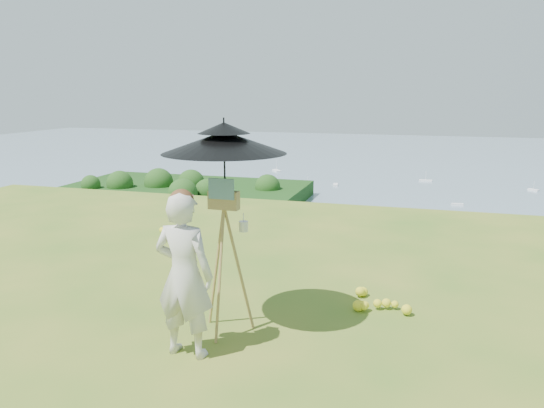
% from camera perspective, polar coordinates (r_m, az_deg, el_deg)
% --- Properties ---
extents(ground, '(14.00, 14.00, 0.00)m').
position_cam_1_polar(ground, '(6.68, -21.64, -10.99)').
color(ground, '#417220').
rests_on(ground, ground).
extents(shoreline_tier, '(170.00, 28.00, 8.00)m').
position_cam_1_polar(shoreline_tier, '(88.68, 12.65, -14.02)').
color(shoreline_tier, gray).
rests_on(shoreline_tier, bay_water).
extents(bay_water, '(700.00, 700.00, 0.00)m').
position_cam_1_polar(bay_water, '(247.52, 15.40, 3.12)').
color(bay_water, '#6F919E').
rests_on(bay_water, ground).
extents(peninsula, '(90.00, 60.00, 12.00)m').
position_cam_1_polar(peninsula, '(180.98, -9.68, 1.84)').
color(peninsula, '#16350E').
rests_on(peninsula, bay_water).
extents(slope_trees, '(110.00, 50.00, 6.00)m').
position_cam_1_polar(slope_trees, '(43.64, 10.12, -11.82)').
color(slope_trees, '#224514').
rests_on(slope_trees, forest_slope).
extents(harbor_town, '(110.00, 22.00, 5.00)m').
position_cam_1_polar(harbor_town, '(86.05, 12.85, -10.12)').
color(harbor_town, beige).
rests_on(harbor_town, shoreline_tier).
extents(moored_boats, '(140.00, 140.00, 0.70)m').
position_cam_1_polar(moored_boats, '(170.47, 10.56, -0.41)').
color(moored_boats, white).
rests_on(moored_boats, bay_water).
extents(wildflowers, '(10.00, 10.50, 0.12)m').
position_cam_1_polar(wildflowers, '(6.84, -20.38, -9.81)').
color(wildflowers, yellow).
rests_on(wildflowers, ground).
extents(painter, '(0.61, 0.42, 1.62)m').
position_cam_1_polar(painter, '(5.14, -9.44, -7.56)').
color(painter, beige).
rests_on(painter, ground).
extents(field_easel, '(0.65, 0.65, 1.66)m').
position_cam_1_polar(field_easel, '(5.56, -5.09, -5.66)').
color(field_easel, '#A37F44').
rests_on(field_easel, ground).
extents(sun_umbrella, '(1.32, 1.32, 0.89)m').
position_cam_1_polar(sun_umbrella, '(5.37, -5.13, 4.49)').
color(sun_umbrella, black).
rests_on(sun_umbrella, field_easel).
extents(painter_cap, '(0.22, 0.27, 0.10)m').
position_cam_1_polar(painter_cap, '(4.93, -9.74, 0.84)').
color(painter_cap, '#E07B86').
rests_on(painter_cap, painter).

